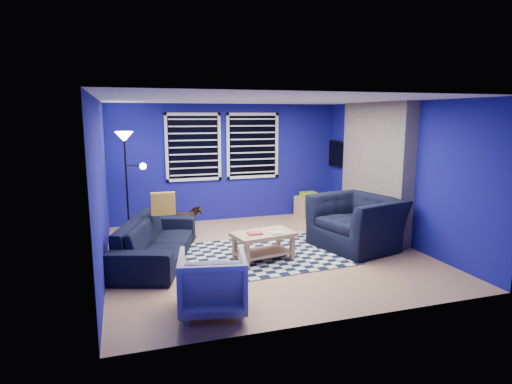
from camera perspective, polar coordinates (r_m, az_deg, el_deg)
floor at (r=7.20m, az=1.21°, el=-8.11°), size 5.00×5.00×0.00m
ceiling at (r=6.84m, az=1.29°, el=12.20°), size 5.00×5.00×0.00m
wall_back at (r=9.29m, az=-3.75°, el=3.95°), size 5.00×0.00×5.00m
wall_left at (r=6.55m, az=-19.93°, el=0.70°), size 0.00×5.00×5.00m
wall_right at (r=8.06m, az=18.33°, el=2.49°), size 0.00×5.00×5.00m
fireplace at (r=8.40m, az=15.54°, el=2.55°), size 0.65×2.00×2.50m
window_left at (r=9.07m, az=-8.35°, el=5.93°), size 1.17×0.06×1.42m
window_right at (r=9.37m, az=-0.43°, el=6.17°), size 1.17×0.06×1.42m
tv at (r=9.70m, az=11.20°, el=4.93°), size 0.07×1.00×0.58m
rug at (r=7.10m, az=1.15°, el=-8.29°), size 2.63×2.16×0.02m
sofa at (r=6.91m, az=-13.12°, el=-6.28°), size 2.43×1.54×0.66m
armchair_big at (r=7.56m, az=13.25°, el=-3.99°), size 1.62×1.50×0.89m
armchair_bent at (r=5.08m, az=-5.83°, el=-11.89°), size 0.90×0.92×0.71m
rocking_horse at (r=8.26m, az=-9.27°, el=-3.57°), size 0.33×0.60×0.48m
coffee_table at (r=6.75m, az=1.01°, el=-6.46°), size 1.03×0.71×0.47m
cabinet at (r=9.81m, az=6.96°, el=-1.75°), size 0.63×0.51×0.54m
floor_lamp at (r=8.32m, az=-16.93°, el=5.27°), size 0.53×0.33×1.96m
throw_pillow at (r=7.10m, az=-12.28°, el=-1.53°), size 0.39×0.13×0.37m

